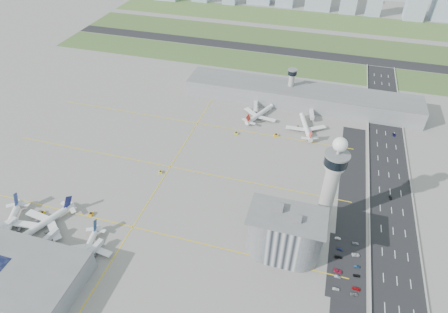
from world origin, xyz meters
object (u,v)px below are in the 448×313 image
(car_lot_2, at_px, (338,271))
(car_hw_4, at_px, (376,97))
(airplane_near_b, at_px, (42,221))
(jet_bridge_far_1, at_px, (311,111))
(airplane_far_b, at_px, (306,124))
(jet_bridge_far_0, at_px, (256,103))
(car_lot_1, at_px, (337,277))
(car_lot_5, at_px, (338,238))
(jet_bridge_near_2, at_px, (86,260))
(car_lot_7, at_px, (356,289))
(car_hw_2, at_px, (394,135))
(tug_1, at_px, (93,237))
(tug_0, at_px, (43,213))
(tug_4, at_px, (236,133))
(secondary_tower, at_px, (291,83))
(admin_building, at_px, (285,234))
(airplane_near_c, at_px, (85,248))
(car_lot_0, at_px, (336,289))
(car_lot_3, at_px, (339,257))
(car_lot_10, at_px, (356,255))
(car_lot_8, at_px, (357,276))
(car_lot_9, at_px, (357,267))
(car_hw_1, at_px, (391,198))
(car_lot_4, at_px, (340,249))
(airplane_near_a, at_px, (7,224))
(tug_5, at_px, (276,135))
(tug_3, at_px, (161,172))
(car_lot_6, at_px, (354,294))
(control_tower, at_px, (331,180))
(airplane_far_a, at_px, (260,112))
(car_lot_11, at_px, (356,243))

(car_lot_2, bearing_deg, car_hw_4, 2.34)
(airplane_near_b, height_order, jet_bridge_far_1, airplane_near_b)
(airplane_far_b, bearing_deg, jet_bridge_far_0, 44.65)
(car_lot_1, bearing_deg, airplane_far_b, 15.69)
(car_lot_5, bearing_deg, jet_bridge_far_1, 8.95)
(jet_bridge_near_2, relative_size, car_lot_1, 4.03)
(car_lot_7, relative_size, car_hw_4, 1.26)
(car_hw_2, bearing_deg, tug_1, -137.73)
(airplane_near_b, height_order, tug_0, airplane_near_b)
(tug_4, bearing_deg, secondary_tower, 148.09)
(admin_building, height_order, car_lot_1, admin_building)
(airplane_near_b, height_order, airplane_near_c, airplane_near_b)
(car_lot_0, xyz_separation_m, car_lot_3, (0.32, 21.18, -0.03))
(jet_bridge_far_1, distance_m, car_lot_10, 150.86)
(car_lot_5, xyz_separation_m, car_lot_8, (11.19, -23.43, 0.03))
(car_lot_9, bearing_deg, car_hw_1, -24.20)
(car_lot_4, bearing_deg, airplane_near_a, 111.31)
(admin_building, bearing_deg, airplane_near_b, -170.73)
(airplane_near_b, bearing_deg, car_lot_7, 116.45)
(tug_5, bearing_deg, tug_3, -66.26)
(jet_bridge_near_2, bearing_deg, airplane_far_b, -21.64)
(car_lot_2, xyz_separation_m, car_lot_6, (8.92, -11.97, -0.11))
(control_tower, height_order, car_lot_1, control_tower)
(airplane_near_a, relative_size, car_lot_9, 12.90)
(car_hw_4, bearing_deg, jet_bridge_far_0, -152.29)
(secondary_tower, relative_size, airplane_far_a, 0.82)
(car_lot_10, distance_m, car_hw_1, 58.62)
(car_hw_4, bearing_deg, airplane_far_a, -143.18)
(tug_5, distance_m, car_lot_0, 140.37)
(car_lot_10, bearing_deg, tug_0, 87.73)
(admin_building, xyz_separation_m, airplane_far_b, (-1.77, 128.50, -9.69))
(car_lot_1, bearing_deg, airplane_far_a, 28.99)
(airplane_near_c, height_order, car_lot_2, airplane_near_c)
(jet_bridge_far_1, bearing_deg, car_lot_2, 1.30)
(tug_4, distance_m, car_lot_6, 156.58)
(tug_1, xyz_separation_m, tug_3, (15.06, 66.29, -0.09))
(airplane_near_a, xyz_separation_m, car_lot_1, (194.74, 23.07, -5.50))
(jet_bridge_near_2, height_order, car_lot_2, jet_bridge_near_2)
(airplane_near_a, height_order, tug_5, airplane_near_a)
(control_tower, relative_size, car_lot_11, 16.70)
(tug_4, height_order, car_lot_1, tug_4)
(tug_3, bearing_deg, car_lot_9, 136.12)
(car_lot_0, bearing_deg, jet_bridge_far_1, 5.77)
(secondary_tower, bearing_deg, car_lot_3, -72.22)
(car_lot_6, bearing_deg, secondary_tower, 8.45)
(car_lot_1, xyz_separation_m, car_lot_4, (0.37, 19.15, 0.01))
(car_lot_2, bearing_deg, tug_4, 47.47)
(airplane_near_a, relative_size, airplane_far_a, 1.12)
(airplane_near_b, distance_m, car_hw_4, 300.96)
(secondary_tower, xyz_separation_m, tug_3, (-74.13, -128.16, -17.93))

